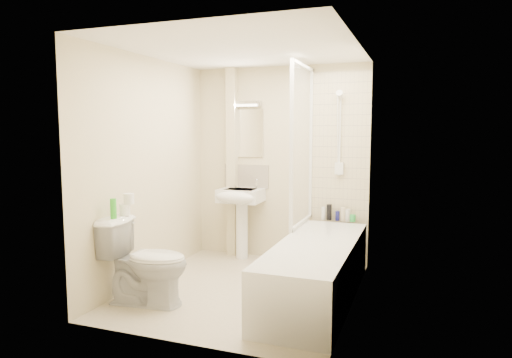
% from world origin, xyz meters
% --- Properties ---
extents(floor, '(2.50, 2.50, 0.00)m').
position_xyz_m(floor, '(0.00, 0.00, 0.00)').
color(floor, beige).
rests_on(floor, ground).
extents(wall_back, '(2.20, 0.02, 2.40)m').
position_xyz_m(wall_back, '(0.00, 1.25, 1.20)').
color(wall_back, beige).
rests_on(wall_back, ground).
extents(wall_left, '(0.02, 2.50, 2.40)m').
position_xyz_m(wall_left, '(-1.10, 0.00, 1.20)').
color(wall_left, beige).
rests_on(wall_left, ground).
extents(wall_right, '(0.02, 2.50, 2.40)m').
position_xyz_m(wall_right, '(1.10, 0.00, 1.20)').
color(wall_right, beige).
rests_on(wall_right, ground).
extents(ceiling, '(2.20, 2.50, 0.02)m').
position_xyz_m(ceiling, '(0.00, 0.00, 2.40)').
color(ceiling, white).
rests_on(ceiling, wall_back).
extents(tile_back, '(0.70, 0.01, 1.75)m').
position_xyz_m(tile_back, '(0.75, 1.24, 1.42)').
color(tile_back, beige).
rests_on(tile_back, wall_back).
extents(tile_right, '(0.01, 2.10, 1.75)m').
position_xyz_m(tile_right, '(1.09, 0.01, 1.42)').
color(tile_right, beige).
rests_on(tile_right, wall_right).
extents(pipe_boxing, '(0.12, 0.12, 2.40)m').
position_xyz_m(pipe_boxing, '(-0.62, 1.19, 1.20)').
color(pipe_boxing, beige).
rests_on(pipe_boxing, ground).
extents(splashback, '(0.60, 0.02, 0.30)m').
position_xyz_m(splashback, '(-0.45, 1.24, 1.03)').
color(splashback, beige).
rests_on(splashback, wall_back).
extents(mirror, '(0.46, 0.01, 0.60)m').
position_xyz_m(mirror, '(-0.45, 1.24, 1.58)').
color(mirror, white).
rests_on(mirror, wall_back).
extents(strip_light, '(0.42, 0.07, 0.07)m').
position_xyz_m(strip_light, '(-0.45, 1.22, 1.95)').
color(strip_light, silver).
rests_on(strip_light, wall_back).
extents(bathtub, '(0.70, 2.10, 0.55)m').
position_xyz_m(bathtub, '(0.75, 0.01, 0.29)').
color(bathtub, white).
rests_on(bathtub, ground).
extents(shower_screen, '(0.04, 0.92, 1.80)m').
position_xyz_m(shower_screen, '(0.40, 0.80, 1.45)').
color(shower_screen, white).
rests_on(shower_screen, bathtub).
extents(shower_fixture, '(0.10, 0.16, 0.99)m').
position_xyz_m(shower_fixture, '(0.75, 1.19, 1.55)').
color(shower_fixture, white).
rests_on(shower_fixture, wall_back).
extents(pedestal_sink, '(0.53, 0.48, 1.01)m').
position_xyz_m(pedestal_sink, '(-0.45, 1.01, 0.71)').
color(pedestal_sink, white).
rests_on(pedestal_sink, ground).
extents(bottle_white_a, '(0.05, 0.05, 0.15)m').
position_xyz_m(bottle_white_a, '(0.58, 1.16, 0.63)').
color(bottle_white_a, white).
rests_on(bottle_white_a, bathtub).
extents(bottle_black_b, '(0.06, 0.06, 0.19)m').
position_xyz_m(bottle_black_b, '(0.65, 1.16, 0.64)').
color(bottle_black_b, black).
rests_on(bottle_black_b, bathtub).
extents(bottle_blue, '(0.05, 0.05, 0.12)m').
position_xyz_m(bottle_blue, '(0.75, 1.16, 0.61)').
color(bottle_blue, navy).
rests_on(bottle_blue, bathtub).
extents(bottle_cream, '(0.06, 0.06, 0.16)m').
position_xyz_m(bottle_cream, '(0.82, 1.16, 0.63)').
color(bottle_cream, beige).
rests_on(bottle_cream, bathtub).
extents(bottle_white_b, '(0.06, 0.06, 0.14)m').
position_xyz_m(bottle_white_b, '(0.87, 1.16, 0.62)').
color(bottle_white_b, silver).
rests_on(bottle_white_b, bathtub).
extents(bottle_green, '(0.06, 0.06, 0.08)m').
position_xyz_m(bottle_green, '(0.93, 1.16, 0.59)').
color(bottle_green, green).
rests_on(bottle_green, bathtub).
extents(toilet, '(0.62, 0.89, 0.81)m').
position_xyz_m(toilet, '(-0.72, -0.65, 0.41)').
color(toilet, white).
rests_on(toilet, ground).
extents(toilet_roll_lower, '(0.10, 0.10, 0.11)m').
position_xyz_m(toilet_roll_lower, '(-0.99, -0.58, 0.87)').
color(toilet_roll_lower, white).
rests_on(toilet_roll_lower, toilet).
extents(toilet_roll_upper, '(0.10, 0.10, 0.10)m').
position_xyz_m(toilet_roll_upper, '(-0.96, -0.55, 0.97)').
color(toilet_roll_upper, white).
rests_on(toilet_roll_upper, toilet_roll_lower).
extents(green_bottle, '(0.06, 0.06, 0.19)m').
position_xyz_m(green_bottle, '(-0.99, -0.75, 0.90)').
color(green_bottle, green).
rests_on(green_bottle, toilet).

